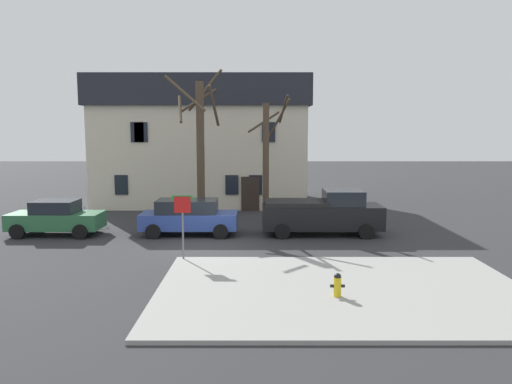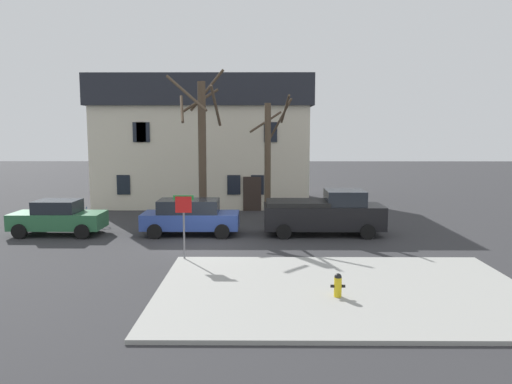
{
  "view_description": "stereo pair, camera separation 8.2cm",
  "coord_description": "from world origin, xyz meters",
  "px_view_note": "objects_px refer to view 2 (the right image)",
  "views": [
    {
      "loc": [
        2.19,
        -20.45,
        4.83
      ],
      "look_at": [
        2.12,
        2.59,
        1.99
      ],
      "focal_mm": 34.37,
      "sensor_mm": 36.0,
      "label": 1
    },
    {
      "loc": [
        2.28,
        -20.45,
        4.83
      ],
      "look_at": [
        2.12,
        2.59,
        1.99
      ],
      "focal_mm": 34.37,
      "sensor_mm": 36.0,
      "label": 2
    }
  ],
  "objects_px": {
    "car_blue_wagon": "(190,216)",
    "bicycle_leaning": "(90,219)",
    "tree_bare_near": "(202,144)",
    "car_green_sedan": "(58,218)",
    "fire_hydrant": "(338,285)",
    "street_sign_pole": "(184,215)",
    "building_main": "(206,140)",
    "pickup_truck_black": "(324,213)",
    "tree_bare_mid": "(269,158)"
  },
  "relations": [
    {
      "from": "car_blue_wagon",
      "to": "bicycle_leaning",
      "type": "xyz_separation_m",
      "value": [
        -5.42,
        2.01,
        -0.51
      ]
    },
    {
      "from": "tree_bare_near",
      "to": "car_green_sedan",
      "type": "xyz_separation_m",
      "value": [
        -6.47,
        -2.73,
        -3.35
      ]
    },
    {
      "from": "fire_hydrant",
      "to": "street_sign_pole",
      "type": "relative_size",
      "value": 0.27
    },
    {
      "from": "car_blue_wagon",
      "to": "bicycle_leaning",
      "type": "relative_size",
      "value": 2.57
    },
    {
      "from": "building_main",
      "to": "tree_bare_near",
      "type": "distance_m",
      "value": 8.56
    },
    {
      "from": "car_green_sedan",
      "to": "fire_hydrant",
      "type": "relative_size",
      "value": 6.15
    },
    {
      "from": "pickup_truck_black",
      "to": "fire_hydrant",
      "type": "height_order",
      "value": "pickup_truck_black"
    },
    {
      "from": "car_green_sedan",
      "to": "building_main",
      "type": "bearing_deg",
      "value": 62.9
    },
    {
      "from": "tree_bare_near",
      "to": "tree_bare_mid",
      "type": "bearing_deg",
      "value": 11.0
    },
    {
      "from": "fire_hydrant",
      "to": "street_sign_pole",
      "type": "bearing_deg",
      "value": 140.18
    },
    {
      "from": "car_blue_wagon",
      "to": "street_sign_pole",
      "type": "height_order",
      "value": "street_sign_pole"
    },
    {
      "from": "car_green_sedan",
      "to": "car_blue_wagon",
      "type": "xyz_separation_m",
      "value": [
        6.2,
        0.05,
        0.05
      ]
    },
    {
      "from": "car_blue_wagon",
      "to": "fire_hydrant",
      "type": "xyz_separation_m",
      "value": [
        5.5,
        -9.03,
        -0.4
      ]
    },
    {
      "from": "car_blue_wagon",
      "to": "pickup_truck_black",
      "type": "bearing_deg",
      "value": 1.15
    },
    {
      "from": "tree_bare_mid",
      "to": "car_green_sedan",
      "type": "height_order",
      "value": "tree_bare_mid"
    },
    {
      "from": "tree_bare_mid",
      "to": "car_blue_wagon",
      "type": "bearing_deg",
      "value": -138.13
    },
    {
      "from": "building_main",
      "to": "pickup_truck_black",
      "type": "xyz_separation_m",
      "value": [
        6.75,
        -11.09,
        -3.21
      ]
    },
    {
      "from": "car_blue_wagon",
      "to": "fire_hydrant",
      "type": "bearing_deg",
      "value": -58.65
    },
    {
      "from": "car_blue_wagon",
      "to": "street_sign_pole",
      "type": "relative_size",
      "value": 1.8
    },
    {
      "from": "car_blue_wagon",
      "to": "bicycle_leaning",
      "type": "height_order",
      "value": "car_blue_wagon"
    },
    {
      "from": "car_green_sedan",
      "to": "fire_hydrant",
      "type": "distance_m",
      "value": 14.76
    },
    {
      "from": "pickup_truck_black",
      "to": "tree_bare_near",
      "type": "bearing_deg",
      "value": 157.07
    },
    {
      "from": "fire_hydrant",
      "to": "car_blue_wagon",
      "type": "bearing_deg",
      "value": 121.35
    },
    {
      "from": "tree_bare_mid",
      "to": "pickup_truck_black",
      "type": "relative_size",
      "value": 1.2
    },
    {
      "from": "pickup_truck_black",
      "to": "bicycle_leaning",
      "type": "relative_size",
      "value": 3.19
    },
    {
      "from": "car_blue_wagon",
      "to": "tree_bare_near",
      "type": "bearing_deg",
      "value": 84.37
    },
    {
      "from": "fire_hydrant",
      "to": "pickup_truck_black",
      "type": "bearing_deg",
      "value": 84.95
    },
    {
      "from": "building_main",
      "to": "car_green_sedan",
      "type": "xyz_separation_m",
      "value": [
        -5.76,
        -11.26,
        -3.4
      ]
    },
    {
      "from": "building_main",
      "to": "tree_bare_mid",
      "type": "height_order",
      "value": "building_main"
    },
    {
      "from": "tree_bare_near",
      "to": "bicycle_leaning",
      "type": "height_order",
      "value": "tree_bare_near"
    },
    {
      "from": "car_green_sedan",
      "to": "car_blue_wagon",
      "type": "height_order",
      "value": "car_blue_wagon"
    },
    {
      "from": "building_main",
      "to": "bicycle_leaning",
      "type": "height_order",
      "value": "building_main"
    },
    {
      "from": "tree_bare_mid",
      "to": "tree_bare_near",
      "type": "bearing_deg",
      "value": -169.0
    },
    {
      "from": "building_main",
      "to": "fire_hydrant",
      "type": "relative_size",
      "value": 20.34
    },
    {
      "from": "car_green_sedan",
      "to": "pickup_truck_black",
      "type": "xyz_separation_m",
      "value": [
        12.51,
        0.18,
        0.2
      ]
    },
    {
      "from": "tree_bare_near",
      "to": "car_green_sedan",
      "type": "height_order",
      "value": "tree_bare_near"
    },
    {
      "from": "tree_bare_near",
      "to": "street_sign_pole",
      "type": "bearing_deg",
      "value": -88.59
    },
    {
      "from": "car_green_sedan",
      "to": "street_sign_pole",
      "type": "distance_m",
      "value": 8.24
    },
    {
      "from": "tree_bare_near",
      "to": "car_blue_wagon",
      "type": "xyz_separation_m",
      "value": [
        -0.26,
        -2.68,
        -3.3
      ]
    },
    {
      "from": "car_green_sedan",
      "to": "fire_hydrant",
      "type": "height_order",
      "value": "car_green_sedan"
    },
    {
      "from": "bicycle_leaning",
      "to": "building_main",
      "type": "bearing_deg",
      "value": 61.59
    },
    {
      "from": "building_main",
      "to": "tree_bare_mid",
      "type": "xyz_separation_m",
      "value": [
        4.19,
        -7.85,
        -0.78
      ]
    },
    {
      "from": "tree_bare_near",
      "to": "fire_hydrant",
      "type": "height_order",
      "value": "tree_bare_near"
    },
    {
      "from": "building_main",
      "to": "tree_bare_near",
      "type": "bearing_deg",
      "value": -85.29
    },
    {
      "from": "tree_bare_mid",
      "to": "car_green_sedan",
      "type": "relative_size",
      "value": 1.59
    },
    {
      "from": "car_blue_wagon",
      "to": "fire_hydrant",
      "type": "height_order",
      "value": "car_blue_wagon"
    },
    {
      "from": "car_green_sedan",
      "to": "bicycle_leaning",
      "type": "xyz_separation_m",
      "value": [
        0.79,
        2.06,
        -0.46
      ]
    },
    {
      "from": "tree_bare_mid",
      "to": "bicycle_leaning",
      "type": "distance_m",
      "value": 9.76
    },
    {
      "from": "tree_bare_near",
      "to": "car_green_sedan",
      "type": "bearing_deg",
      "value": -157.09
    },
    {
      "from": "car_green_sedan",
      "to": "pickup_truck_black",
      "type": "relative_size",
      "value": 0.76
    }
  ]
}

